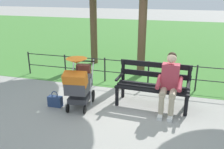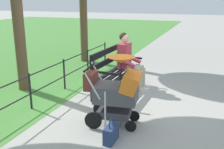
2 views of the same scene
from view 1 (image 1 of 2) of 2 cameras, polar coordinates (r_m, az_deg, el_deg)
name	(u,v)px [view 1 (image 1 of 2)]	position (r m, az deg, el deg)	size (l,w,h in m)	color
ground_plane	(114,102)	(5.73, 0.49, -6.41)	(60.00, 60.00, 0.00)	#9E9B93
grass_lawn	(156,37)	(14.06, 10.31, 8.80)	(40.00, 16.00, 0.01)	#478438
park_bench	(153,83)	(5.47, 9.70, -1.95)	(1.62, 0.67, 0.96)	black
person_on_bench	(169,81)	(5.19, 13.41, -1.62)	(0.55, 0.74, 1.28)	tan
stroller	(79,82)	(5.28, -7.87, -1.86)	(0.60, 0.94, 1.15)	black
handbag	(55,101)	(5.60, -13.27, -6.13)	(0.32, 0.14, 0.37)	navy
park_fence	(126,69)	(6.68, 3.35, 1.21)	(6.22, 0.04, 0.70)	black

